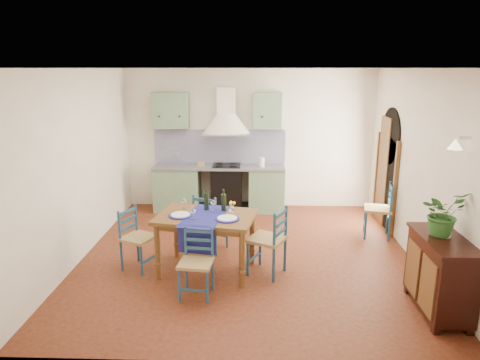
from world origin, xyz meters
name	(u,v)px	position (x,y,z in m)	size (l,w,h in m)	color
floor	(247,255)	(0.00, 0.00, 0.00)	(5.00, 5.00, 0.00)	#4A160F
back_wall	(226,158)	(-0.47, 2.29, 1.05)	(5.00, 0.96, 2.80)	white
right_wall	(412,168)	(2.50, 0.28, 1.34)	(0.26, 5.00, 2.80)	white
left_wall	(79,166)	(-2.50, 0.00, 1.40)	(0.04, 5.00, 2.80)	white
ceiling	(248,68)	(0.00, 0.00, 2.80)	(5.00, 5.00, 0.01)	silver
dining_table	(206,222)	(-0.56, -0.56, 0.74)	(1.45, 1.13, 1.16)	brown
chair_near	(197,262)	(-0.61, -1.22, 0.45)	(0.44, 0.44, 0.87)	navy
chair_far	(210,221)	(-0.59, 0.15, 0.49)	(0.58, 0.58, 0.94)	navy
chair_left	(137,238)	(-1.57, -0.48, 0.46)	(0.55, 0.55, 0.89)	navy
chair_right	(269,240)	(0.31, -0.61, 0.51)	(0.61, 0.61, 0.98)	navy
chair_spare	(380,209)	(2.23, 0.83, 0.49)	(0.52, 0.52, 0.94)	navy
sideboard	(440,272)	(2.26, -1.52, 0.51)	(0.50, 1.05, 0.94)	black
potted_plant	(443,213)	(2.25, -1.43, 1.20)	(0.48, 0.42, 0.53)	#285A24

